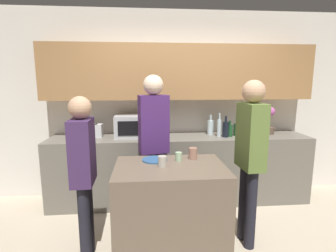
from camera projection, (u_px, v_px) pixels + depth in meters
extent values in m
cube|color=silver|center=(177.00, 105.00, 3.93)|extent=(6.40, 0.08, 2.70)
cube|color=#A37547|center=(179.00, 72.00, 3.65)|extent=(3.74, 0.32, 0.75)
cube|color=#6B665B|center=(180.00, 169.00, 3.74)|extent=(3.60, 0.62, 0.94)
cube|color=brown|center=(170.00, 209.00, 2.61)|extent=(1.07, 0.75, 0.90)
cube|color=#B7BABC|center=(134.00, 126.00, 3.64)|extent=(0.52, 0.38, 0.30)
cube|color=black|center=(130.00, 128.00, 3.45)|extent=(0.31, 0.01, 0.19)
cube|color=silver|center=(93.00, 131.00, 3.60)|extent=(0.26, 0.16, 0.18)
cube|color=black|center=(89.00, 124.00, 3.58)|extent=(0.02, 0.11, 0.01)
cube|color=black|center=(96.00, 124.00, 3.59)|extent=(0.02, 0.11, 0.01)
cylinder|color=brown|center=(269.00, 131.00, 3.83)|extent=(0.14, 0.14, 0.10)
cylinder|color=#38662D|center=(270.00, 121.00, 3.80)|extent=(0.01, 0.01, 0.18)
sphere|color=#B25199|center=(270.00, 112.00, 3.78)|extent=(0.13, 0.13, 0.13)
cylinder|color=silver|center=(210.00, 128.00, 3.77)|extent=(0.09, 0.09, 0.21)
cylinder|color=silver|center=(211.00, 118.00, 3.75)|extent=(0.03, 0.03, 0.08)
cylinder|color=silver|center=(219.00, 128.00, 3.65)|extent=(0.06, 0.06, 0.24)
cylinder|color=silver|center=(220.00, 116.00, 3.62)|extent=(0.02, 0.02, 0.09)
cylinder|color=black|center=(226.00, 129.00, 3.61)|extent=(0.09, 0.09, 0.21)
cylinder|color=black|center=(226.00, 119.00, 3.58)|extent=(0.03, 0.03, 0.08)
cylinder|color=#194723|center=(230.00, 131.00, 3.65)|extent=(0.08, 0.08, 0.16)
cylinder|color=#194723|center=(230.00, 123.00, 3.63)|extent=(0.03, 0.03, 0.06)
cylinder|color=#194723|center=(236.00, 130.00, 3.70)|extent=(0.08, 0.08, 0.17)
cylinder|color=#194723|center=(237.00, 121.00, 3.68)|extent=(0.03, 0.03, 0.07)
cylinder|color=#2D5684|center=(155.00, 160.00, 2.71)|extent=(0.26, 0.26, 0.01)
cylinder|color=#9EBD96|center=(179.00, 157.00, 2.69)|extent=(0.07, 0.07, 0.09)
cylinder|color=#9D705E|center=(193.00, 153.00, 2.75)|extent=(0.09, 0.09, 0.12)
cylinder|color=#B3AEA0|center=(162.00, 161.00, 2.51)|extent=(0.08, 0.08, 0.10)
cylinder|color=black|center=(88.00, 216.00, 2.61)|extent=(0.11, 0.11, 0.77)
cylinder|color=black|center=(85.00, 225.00, 2.45)|extent=(0.11, 0.11, 0.77)
cube|color=#3D2751|center=(82.00, 152.00, 2.41)|extent=(0.20, 0.34, 0.61)
sphere|color=tan|center=(80.00, 108.00, 2.34)|extent=(0.21, 0.21, 0.21)
cylinder|color=black|center=(251.00, 210.00, 2.66)|extent=(0.11, 0.11, 0.83)
cylinder|color=black|center=(244.00, 202.00, 2.82)|extent=(0.11, 0.11, 0.83)
cube|color=olive|center=(251.00, 136.00, 2.61)|extent=(0.21, 0.35, 0.66)
sphere|color=tan|center=(254.00, 91.00, 2.53)|extent=(0.23, 0.23, 0.23)
cylinder|color=black|center=(160.00, 185.00, 3.25)|extent=(0.11, 0.11, 0.86)
cylinder|color=black|center=(148.00, 187.00, 3.20)|extent=(0.11, 0.11, 0.86)
cube|color=#462463|center=(154.00, 124.00, 3.09)|extent=(0.37, 0.26, 0.68)
sphere|color=beige|center=(153.00, 85.00, 3.01)|extent=(0.23, 0.23, 0.23)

